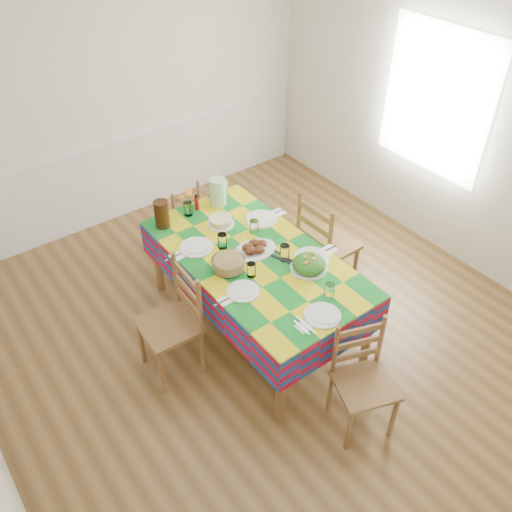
{
  "coord_description": "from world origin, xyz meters",
  "views": [
    {
      "loc": [
        -2.05,
        -2.59,
        3.59
      ],
      "look_at": [
        -0.04,
        0.1,
        0.85
      ],
      "focal_mm": 38.0,
      "sensor_mm": 36.0,
      "label": 1
    }
  ],
  "objects_px": {
    "meat_platter": "(255,248)",
    "chair_far": "(180,220)",
    "dining_table": "(255,264)",
    "green_pitcher": "(218,192)",
    "chair_near": "(362,380)",
    "chair_right": "(324,245)",
    "chair_left": "(174,323)",
    "tea_pitcher": "(162,214)"
  },
  "relations": [
    {
      "from": "meat_platter",
      "to": "chair_far",
      "type": "relative_size",
      "value": 0.45
    },
    {
      "from": "dining_table",
      "to": "meat_platter",
      "type": "distance_m",
      "value": 0.13
    },
    {
      "from": "green_pitcher",
      "to": "chair_far",
      "type": "relative_size",
      "value": 0.31
    },
    {
      "from": "tea_pitcher",
      "to": "dining_table",
      "type": "bearing_deg",
      "value": -64.53
    },
    {
      "from": "green_pitcher",
      "to": "chair_right",
      "type": "bearing_deg",
      "value": -53.92
    },
    {
      "from": "green_pitcher",
      "to": "chair_near",
      "type": "relative_size",
      "value": 0.28
    },
    {
      "from": "dining_table",
      "to": "chair_right",
      "type": "bearing_deg",
      "value": -0.06
    },
    {
      "from": "meat_platter",
      "to": "chair_far",
      "type": "height_order",
      "value": "same"
    },
    {
      "from": "dining_table",
      "to": "chair_left",
      "type": "relative_size",
      "value": 1.98
    },
    {
      "from": "chair_far",
      "to": "chair_right",
      "type": "height_order",
      "value": "chair_right"
    },
    {
      "from": "chair_left",
      "to": "chair_far",
      "type": "bearing_deg",
      "value": 150.81
    },
    {
      "from": "green_pitcher",
      "to": "dining_table",
      "type": "bearing_deg",
      "value": -103.05
    },
    {
      "from": "meat_platter",
      "to": "green_pitcher",
      "type": "bearing_deg",
      "value": 78.84
    },
    {
      "from": "meat_platter",
      "to": "chair_far",
      "type": "bearing_deg",
      "value": 91.51
    },
    {
      "from": "tea_pitcher",
      "to": "chair_far",
      "type": "relative_size",
      "value": 0.3
    },
    {
      "from": "chair_near",
      "to": "green_pitcher",
      "type": "bearing_deg",
      "value": 104.77
    },
    {
      "from": "meat_platter",
      "to": "chair_near",
      "type": "distance_m",
      "value": 1.37
    },
    {
      "from": "chair_left",
      "to": "green_pitcher",
      "type": "bearing_deg",
      "value": 133.15
    },
    {
      "from": "meat_platter",
      "to": "dining_table",
      "type": "bearing_deg",
      "value": -125.71
    },
    {
      "from": "dining_table",
      "to": "chair_far",
      "type": "xyz_separation_m",
      "value": [
        0.01,
        1.27,
        -0.27
      ]
    },
    {
      "from": "green_pitcher",
      "to": "tea_pitcher",
      "type": "distance_m",
      "value": 0.58
    },
    {
      "from": "chair_right",
      "to": "meat_platter",
      "type": "bearing_deg",
      "value": 84.78
    },
    {
      "from": "meat_platter",
      "to": "chair_right",
      "type": "height_order",
      "value": "chair_right"
    },
    {
      "from": "chair_left",
      "to": "chair_right",
      "type": "height_order",
      "value": "chair_right"
    },
    {
      "from": "chair_near",
      "to": "chair_right",
      "type": "height_order",
      "value": "chair_right"
    },
    {
      "from": "meat_platter",
      "to": "green_pitcher",
      "type": "height_order",
      "value": "green_pitcher"
    },
    {
      "from": "dining_table",
      "to": "green_pitcher",
      "type": "distance_m",
      "value": 0.88
    },
    {
      "from": "tea_pitcher",
      "to": "chair_far",
      "type": "distance_m",
      "value": 0.77
    },
    {
      "from": "chair_near",
      "to": "dining_table",
      "type": "bearing_deg",
      "value": 110.26
    },
    {
      "from": "dining_table",
      "to": "green_pitcher",
      "type": "xyz_separation_m",
      "value": [
        0.19,
        0.83,
        0.22
      ]
    },
    {
      "from": "meat_platter",
      "to": "chair_right",
      "type": "xyz_separation_m",
      "value": [
        0.76,
        -0.06,
        -0.29
      ]
    },
    {
      "from": "chair_far",
      "to": "chair_right",
      "type": "relative_size",
      "value": 0.81
    },
    {
      "from": "green_pitcher",
      "to": "chair_left",
      "type": "height_order",
      "value": "green_pitcher"
    },
    {
      "from": "green_pitcher",
      "to": "chair_far",
      "type": "bearing_deg",
      "value": 112.66
    },
    {
      "from": "tea_pitcher",
      "to": "meat_platter",
      "type": "bearing_deg",
      "value": -60.69
    },
    {
      "from": "chair_left",
      "to": "chair_right",
      "type": "distance_m",
      "value": 1.59
    },
    {
      "from": "chair_near",
      "to": "chair_left",
      "type": "height_order",
      "value": "chair_left"
    },
    {
      "from": "tea_pitcher",
      "to": "chair_near",
      "type": "relative_size",
      "value": 0.27
    },
    {
      "from": "tea_pitcher",
      "to": "green_pitcher",
      "type": "bearing_deg",
      "value": 0.28
    },
    {
      "from": "meat_platter",
      "to": "green_pitcher",
      "type": "xyz_separation_m",
      "value": [
        0.15,
        0.77,
        0.1
      ]
    },
    {
      "from": "dining_table",
      "to": "tea_pitcher",
      "type": "relative_size",
      "value": 7.91
    },
    {
      "from": "dining_table",
      "to": "tea_pitcher",
      "type": "xyz_separation_m",
      "value": [
        -0.39,
        0.82,
        0.21
      ]
    }
  ]
}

